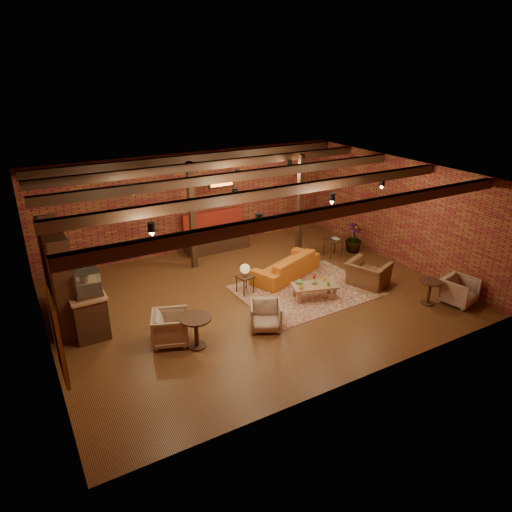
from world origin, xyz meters
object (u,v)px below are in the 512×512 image
side_table_lamp (245,271)px  sofa (286,265)px  armchair_b (266,314)px  armchair_right (368,270)px  plant_tall (356,210)px  coffee_table (314,286)px  armchair_a (171,326)px  armchair_far (459,290)px  round_table_right (430,288)px  round_table_left (196,327)px  side_table_book (333,241)px

side_table_lamp → sofa: bearing=12.9°
armchair_b → armchair_right: armchair_right is taller
armchair_b → plant_tall: 5.69m
coffee_table → armchair_a: 3.96m
armchair_a → armchair_far: bearing=-84.9°
coffee_table → plant_tall: bearing=33.3°
round_table_right → coffee_table: bearing=144.7°
armchair_far → round_table_left: bearing=154.9°
round_table_left → armchair_a: size_ratio=0.90×
sofa → round_table_right: bearing=104.0°
side_table_book → sofa: bearing=-166.5°
armchair_a → side_table_book: bearing=-50.4°
round_table_left → armchair_far: (6.60, -1.50, -0.10)m
armchair_a → side_table_book: size_ratio=1.34×
armchair_right → side_table_book: bearing=-34.3°
armchair_a → armchair_b: bearing=-83.5°
side_table_lamp → armchair_far: 5.52m
sofa → armchair_right: bearing=114.7°
side_table_book → round_table_right: size_ratio=0.91×
armchair_a → coffee_table: bearing=-67.8°
coffee_table → side_table_lamp: side_table_lamp is taller
sofa → side_table_book: (2.13, 0.51, 0.20)m
side_table_lamp → armchair_a: 2.87m
sofa → side_table_lamp: size_ratio=2.72×
armchair_b → side_table_book: size_ratio=1.21×
round_table_left → armchair_right: 5.33m
side_table_book → armchair_far: armchair_far is taller
round_table_left → armchair_right: bearing=4.9°
armchair_a → side_table_book: 6.56m
side_table_lamp → armchair_far: bearing=-35.7°
coffee_table → armchair_far: 3.69m
armchair_a → armchair_b: size_ratio=1.10×
armchair_far → side_table_book: bearing=89.2°
round_table_right → armchair_b: bearing=166.1°
armchair_far → plant_tall: size_ratio=0.27×
coffee_table → armchair_a: (-3.96, -0.12, 0.04)m
round_table_right → side_table_lamp: bearing=143.0°
armchair_right → armchair_far: bearing=-168.6°
armchair_b → armchair_right: size_ratio=0.69×
side_table_lamp → plant_tall: plant_tall is taller
armchair_b → round_table_right: armchair_b is taller
sofa → armchair_right: (1.66, -1.61, 0.13)m
armchair_b → side_table_book: armchair_b is taller
sofa → round_table_right: size_ratio=3.49×
side_table_lamp → armchair_right: 3.43m
round_table_right → armchair_far: bearing=-27.5°
sofa → side_table_lamp: (-1.52, -0.35, 0.31)m
sofa → armchair_far: 4.63m
plant_tall → armchair_a: bearing=-163.1°
armchair_a → side_table_book: armchair_a is taller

